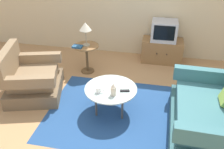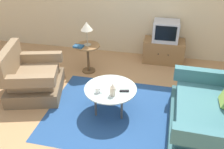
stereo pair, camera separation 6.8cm
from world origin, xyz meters
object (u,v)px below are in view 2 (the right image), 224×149
armchair (32,79)px  television (166,31)px  coffee_table (110,90)px  mug (98,90)px  tv_stand (163,51)px  couch (210,117)px  vase (113,90)px  side_table (88,53)px  book (78,46)px  table_lamp (87,27)px  tv_remote_dark (124,91)px

armchair → television: size_ratio=2.23×
coffee_table → mug: (-0.16, -0.15, 0.08)m
mug → tv_stand: bearing=66.9°
couch → mug: couch is taller
tv_stand → armchair: bearing=-141.6°
armchair → mug: size_ratio=9.73×
coffee_table → vase: 0.23m
side_table → television: size_ratio=1.10×
couch → television: (-0.72, 2.16, 0.44)m
television → side_table: bearing=-151.8°
book → coffee_table: bearing=-46.8°
armchair → side_table: bearing=127.2°
armchair → side_table: 1.24m
vase → book: (-0.96, 1.24, 0.07)m
couch → tv_stand: size_ratio=1.80×
table_lamp → mug: size_ratio=3.83×
armchair → vase: size_ratio=5.96×
table_lamp → vase: table_lamp is taller
coffee_table → mug: 0.23m
armchair → tv_remote_dark: (1.72, -0.25, 0.17)m
tv_stand → television: (-0.00, 0.00, 0.47)m
book → television: bearing=32.9°
couch → side_table: (-2.23, 1.35, 0.14)m
couch → mug: 1.65m
side_table → television: television is taller
tv_stand → vase: bearing=-107.5°
couch → vase: couch is taller
tv_stand → table_lamp: 1.85m
television → mug: size_ratio=4.37×
tv_stand → book: book is taller
mug → tv_remote_dark: bearing=16.2°
coffee_table → side_table: (-0.75, 1.19, 0.01)m
vase → book: size_ratio=1.02×
couch → side_table: 2.61m
couch → book: bearing=64.2°
armchair → coffee_table: size_ratio=1.46×
television → vase: bearing=-107.5°
side_table → book: (-0.14, -0.13, 0.18)m
tv_stand → vase: (-0.69, -2.17, 0.29)m
coffee_table → side_table: size_ratio=1.38×
tv_stand → table_lamp: size_ratio=1.87×
tv_stand → book: (-1.65, -0.93, 0.36)m
television → book: size_ratio=2.73×
side_table → mug: size_ratio=4.82×
coffee_table → tv_stand: (0.76, 2.00, -0.16)m
vase → tv_remote_dark: (0.15, 0.13, -0.09)m
tv_stand → book: 1.93m
couch → coffee_table: bearing=85.4°
tv_stand → television: television is taller
table_lamp → book: (-0.14, -0.13, -0.36)m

